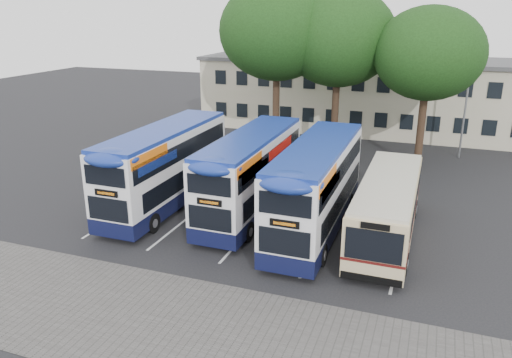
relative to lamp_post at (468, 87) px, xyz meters
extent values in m
plane|color=black|center=(-6.00, -19.97, -5.08)|extent=(120.00, 120.00, 0.00)
cube|color=#595654|center=(-8.00, -24.97, -5.08)|extent=(40.00, 6.00, 0.01)
cube|color=silver|center=(-16.75, -14.97, -5.08)|extent=(0.12, 11.00, 0.01)
cube|color=silver|center=(-13.25, -14.97, -5.08)|extent=(0.12, 11.00, 0.01)
cube|color=silver|center=(-9.75, -14.97, -5.08)|extent=(0.12, 11.00, 0.01)
cube|color=silver|center=(-6.25, -14.97, -5.08)|extent=(0.12, 11.00, 0.01)
cube|color=silver|center=(-2.75, -14.97, -5.08)|extent=(0.12, 11.00, 0.01)
cube|color=#BCB797|center=(-6.00, 7.03, -2.08)|extent=(32.00, 8.00, 6.00)
cube|color=#4C4C4F|center=(-6.00, 7.03, 0.97)|extent=(32.40, 8.40, 0.30)
cube|color=black|center=(-6.00, 3.01, -3.38)|extent=(30.00, 0.06, 1.20)
cube|color=black|center=(-6.00, 3.01, -0.58)|extent=(30.00, 0.06, 1.20)
cylinder|color=gray|center=(0.00, 0.03, -0.58)|extent=(0.14, 0.14, 9.00)
cube|color=gray|center=(0.00, 0.03, 3.92)|extent=(0.12, 0.80, 0.12)
cube|color=gray|center=(0.00, -0.37, 3.87)|extent=(0.25, 0.50, 0.12)
cylinder|color=black|center=(-12.92, -3.06, -1.87)|extent=(0.50, 0.50, 6.43)
ellipsoid|color=black|center=(-12.92, -3.06, 3.66)|extent=(8.10, 8.10, 6.89)
cylinder|color=black|center=(-8.74, -2.13, -2.04)|extent=(0.50, 0.50, 6.10)
ellipsoid|color=black|center=(-8.74, -2.13, 3.21)|extent=(7.88, 7.88, 6.70)
cylinder|color=black|center=(-2.72, -3.31, -2.33)|extent=(0.50, 0.50, 5.51)
ellipsoid|color=black|center=(-2.72, -3.31, 2.41)|extent=(6.97, 6.97, 5.92)
cube|color=#0E1235|center=(-15.11, -15.34, -4.40)|extent=(2.44, 10.24, 0.78)
cube|color=white|center=(-15.11, -15.34, -2.50)|extent=(2.44, 10.24, 3.02)
cube|color=navy|center=(-15.11, -15.34, -0.94)|extent=(2.39, 10.04, 0.29)
cube|color=black|center=(-15.11, -15.04, -3.33)|extent=(2.48, 9.07, 0.98)
cube|color=black|center=(-15.11, -15.34, -1.82)|extent=(2.48, 9.66, 0.88)
cube|color=orange|center=(-13.88, -18.70, -1.28)|extent=(0.02, 3.12, 0.54)
cube|color=black|center=(-15.11, -20.49, -2.60)|extent=(1.17, 0.06, 0.29)
cylinder|color=black|center=(-16.21, -12.36, -4.60)|extent=(0.29, 0.98, 0.98)
cylinder|color=black|center=(-14.00, -12.36, -4.60)|extent=(0.29, 0.98, 0.98)
cylinder|color=black|center=(-16.21, -18.70, -4.60)|extent=(0.29, 0.98, 0.98)
cylinder|color=black|center=(-14.00, -18.70, -4.60)|extent=(0.29, 0.98, 0.98)
cube|color=#0E1235|center=(-10.47, -14.74, -4.42)|extent=(2.37, 9.95, 0.76)
cube|color=white|center=(-10.47, -14.74, -2.57)|extent=(2.37, 9.95, 2.94)
cube|color=navy|center=(-10.47, -14.74, -1.06)|extent=(2.32, 9.76, 0.28)
cube|color=black|center=(-10.47, -14.46, -3.38)|extent=(2.41, 8.82, 0.95)
cube|color=black|center=(-10.47, -14.74, -1.91)|extent=(2.41, 9.39, 0.85)
cube|color=orange|center=(-9.27, -18.01, -1.39)|extent=(0.02, 3.03, 0.52)
cube|color=black|center=(-10.47, -19.75, -2.67)|extent=(1.14, 0.06, 0.28)
cylinder|color=black|center=(-11.54, -11.85, -4.61)|extent=(0.28, 0.95, 0.95)
cylinder|color=black|center=(-9.40, -11.85, -4.61)|extent=(0.28, 0.95, 0.95)
cylinder|color=black|center=(-11.54, -18.01, -4.61)|extent=(0.28, 0.95, 0.95)
cylinder|color=black|center=(-9.40, -18.01, -4.61)|extent=(0.28, 0.95, 0.95)
cube|color=red|center=(-9.26, -13.56, -1.91)|extent=(0.02, 3.79, 0.81)
cube|color=#0E1235|center=(-6.79, -15.80, -4.40)|extent=(2.43, 10.22, 0.78)
cube|color=white|center=(-6.79, -15.80, -2.51)|extent=(2.43, 10.22, 3.02)
cube|color=navy|center=(-6.79, -15.80, -0.95)|extent=(2.38, 10.01, 0.29)
cube|color=black|center=(-6.79, -15.50, -3.33)|extent=(2.47, 9.05, 0.97)
cube|color=black|center=(-6.79, -15.80, -1.82)|extent=(2.47, 9.64, 0.88)
cube|color=orange|center=(-5.56, -19.15, -1.29)|extent=(0.02, 3.11, 0.54)
cube|color=black|center=(-6.79, -20.94, -2.60)|extent=(1.17, 0.06, 0.29)
cylinder|color=black|center=(-7.89, -12.83, -4.60)|extent=(0.29, 0.97, 0.97)
cylinder|color=black|center=(-5.69, -12.83, -4.60)|extent=(0.29, 0.97, 0.97)
cylinder|color=black|center=(-7.89, -19.15, -4.60)|extent=(0.29, 0.97, 0.97)
cylinder|color=black|center=(-5.69, -19.15, -4.60)|extent=(0.29, 0.97, 0.97)
cube|color=beige|center=(-3.51, -15.50, -3.57)|extent=(2.41, 9.63, 2.46)
cube|color=beige|center=(-3.51, -15.50, -2.29)|extent=(2.31, 9.25, 0.19)
cube|color=black|center=(-3.51, -15.01, -3.16)|extent=(2.45, 7.71, 0.87)
cube|color=#521210|center=(-3.51, -15.50, -3.98)|extent=(2.44, 9.65, 0.12)
cube|color=black|center=(-3.51, -20.33, -3.25)|extent=(2.12, 0.06, 1.25)
cylinder|color=black|center=(-4.60, -18.77, -4.60)|extent=(0.29, 0.96, 0.96)
cylinder|color=black|center=(-2.42, -18.77, -4.60)|extent=(0.29, 0.96, 0.96)
cylinder|color=black|center=(-4.60, -12.61, -4.60)|extent=(0.29, 0.96, 0.96)
cylinder|color=black|center=(-2.42, -12.61, -4.60)|extent=(0.29, 0.96, 0.96)
camera|label=1|loc=(-1.88, -37.48, 5.05)|focal=35.00mm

